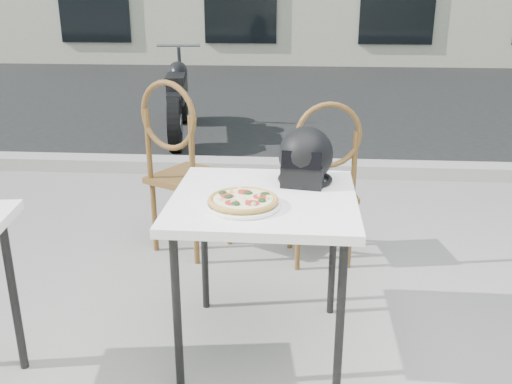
# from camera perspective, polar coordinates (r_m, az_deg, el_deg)

# --- Properties ---
(ground) EXTENTS (80.00, 80.00, 0.00)m
(ground) POSITION_cam_1_polar(r_m,az_deg,el_deg) (2.68, 11.62, -18.20)
(ground) COLOR gray
(ground) RESTS_ON ground
(street_asphalt) EXTENTS (30.00, 8.00, 0.00)m
(street_asphalt) POSITION_cam_1_polar(r_m,az_deg,el_deg) (9.25, 6.59, 9.32)
(street_asphalt) COLOR black
(street_asphalt) RESTS_ON ground
(curb) EXTENTS (30.00, 0.25, 0.12)m
(curb) POSITION_cam_1_polar(r_m,az_deg,el_deg) (5.35, 7.98, 2.35)
(curb) COLOR #9D9A93
(curb) RESTS_ON ground
(cafe_table_main) EXTENTS (0.82, 0.82, 0.77)m
(cafe_table_main) POSITION_cam_1_polar(r_m,az_deg,el_deg) (2.53, 0.78, -1.90)
(cafe_table_main) COLOR white
(cafe_table_main) RESTS_ON ground
(plate) EXTENTS (0.42, 0.42, 0.02)m
(plate) POSITION_cam_1_polar(r_m,az_deg,el_deg) (2.38, -1.30, -1.29)
(plate) COLOR white
(plate) RESTS_ON cafe_table_main
(pizza) EXTENTS (0.33, 0.33, 0.04)m
(pizza) POSITION_cam_1_polar(r_m,az_deg,el_deg) (2.37, -1.30, -0.78)
(pizza) COLOR #BD9345
(pizza) RESTS_ON plate
(helmet) EXTENTS (0.30, 0.31, 0.26)m
(helmet) POSITION_cam_1_polar(r_m,az_deg,el_deg) (2.66, 4.96, 3.38)
(helmet) COLOR black
(helmet) RESTS_ON cafe_table_main
(cafe_chair_main) EXTENTS (0.46, 0.46, 1.04)m
(cafe_chair_main) POSITION_cam_1_polar(r_m,az_deg,el_deg) (3.44, 6.76, 1.69)
(cafe_chair_main) COLOR brown
(cafe_chair_main) RESTS_ON ground
(cafe_chair_side) EXTENTS (0.59, 0.59, 1.14)m
(cafe_chair_side) POSITION_cam_1_polar(r_m,az_deg,el_deg) (3.58, -7.45, 3.29)
(cafe_chair_side) COLOR brown
(cafe_chair_side) RESTS_ON ground
(motorcycle) EXTENTS (0.55, 2.02, 1.01)m
(motorcycle) POSITION_cam_1_polar(r_m,az_deg,el_deg) (6.75, -7.79, 9.30)
(motorcycle) COLOR black
(motorcycle) RESTS_ON street_asphalt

